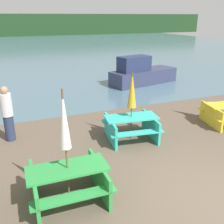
% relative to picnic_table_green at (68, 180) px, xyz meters
% --- Properties ---
extents(ground_plane, '(60.00, 60.00, 0.00)m').
position_rel_picnic_table_green_xyz_m(ground_plane, '(2.75, -1.18, -0.45)').
color(ground_plane, brown).
extents(water, '(60.00, 50.00, 0.00)m').
position_rel_picnic_table_green_xyz_m(water, '(2.75, 29.76, -0.45)').
color(water, slate).
rests_on(water, ground_plane).
extents(far_treeline, '(80.00, 1.60, 4.00)m').
position_rel_picnic_table_green_xyz_m(far_treeline, '(2.75, 49.76, 1.55)').
color(far_treeline, '#1E3D1E').
rests_on(far_treeline, water).
extents(picnic_table_green, '(1.64, 1.41, 0.74)m').
position_rel_picnic_table_green_xyz_m(picnic_table_green, '(0.00, 0.00, 0.00)').
color(picnic_table_green, green).
rests_on(picnic_table_green, ground_plane).
extents(picnic_table_teal, '(1.75, 1.58, 0.73)m').
position_rel_picnic_table_green_xyz_m(picnic_table_teal, '(2.44, 2.10, -0.01)').
color(picnic_table_teal, '#33B7A8').
rests_on(picnic_table_teal, ground_plane).
extents(umbrella_gold, '(0.27, 0.27, 2.09)m').
position_rel_picnic_table_green_xyz_m(umbrella_gold, '(2.44, 2.10, 1.10)').
color(umbrella_gold, brown).
rests_on(umbrella_gold, ground_plane).
extents(umbrella_white, '(0.22, 0.22, 2.37)m').
position_rel_picnic_table_green_xyz_m(umbrella_white, '(-0.00, 0.00, 1.30)').
color(umbrella_white, brown).
rests_on(umbrella_white, ground_plane).
extents(boat, '(4.12, 2.09, 1.58)m').
position_rel_picnic_table_green_xyz_m(boat, '(6.04, 8.20, 0.13)').
color(boat, '#333856').
rests_on(boat, water).
extents(person, '(0.34, 0.34, 1.69)m').
position_rel_picnic_table_green_xyz_m(person, '(-1.02, 3.39, 0.40)').
color(person, '#283351').
rests_on(person, ground_plane).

